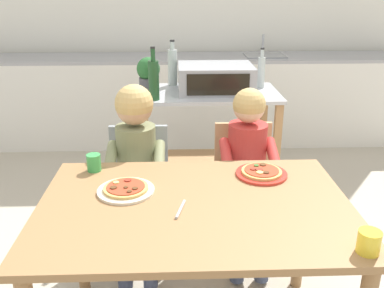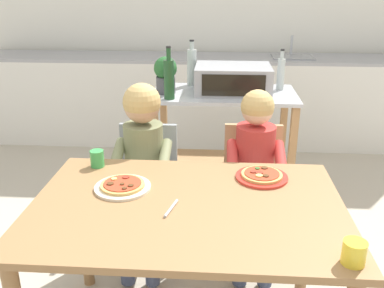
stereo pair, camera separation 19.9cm
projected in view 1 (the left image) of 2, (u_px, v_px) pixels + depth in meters
The scene contains 19 objects.
ground_plane at pixel (187, 210), 3.20m from camera, with size 12.47×12.47×0.00m, color #B7AD99.
back_wall_tiled at pixel (182, 7), 4.52m from camera, with size 5.29×0.14×2.70m.
kitchen_counter at pixel (183, 99), 4.46m from camera, with size 4.76×0.60×1.10m.
kitchen_island_cart at pixel (207, 129), 3.18m from camera, with size 1.03×0.57×0.86m.
toaster_oven at pixel (216, 78), 3.05m from camera, with size 0.53×0.41×0.19m.
bottle_brown_beer at pixel (173, 67), 3.22m from camera, with size 0.07×0.07×0.34m.
bottle_clear_vinegar at pixel (154, 79), 2.82m from camera, with size 0.07×0.07×0.35m.
bottle_tall_green_wine at pixel (261, 71), 3.15m from camera, with size 0.05×0.05×0.30m.
potted_herb_plant at pixel (149, 75), 2.97m from camera, with size 0.16×0.16×0.26m.
dining_table at pixel (195, 224), 1.81m from camera, with size 1.30×0.89×0.75m.
dining_chair_left at pixel (139, 185), 2.52m from camera, with size 0.36×0.36×0.81m.
dining_chair_right at pixel (244, 181), 2.57m from camera, with size 0.36×0.36×0.81m.
child_in_olive_shirt at pixel (136, 157), 2.33m from camera, with size 0.32×0.42×1.08m.
child_in_red_shirt at pixel (248, 160), 2.39m from camera, with size 0.32×0.42×1.05m.
pizza_plate_cream at pixel (126, 189), 1.86m from camera, with size 0.25×0.25×0.03m.
pizza_plate_red_rimmed at pixel (261, 173), 2.02m from camera, with size 0.24×0.24×0.03m.
drinking_cup_yellow at pixel (369, 242), 1.44m from camera, with size 0.08×0.08×0.08m, color yellow.
drinking_cup_green at pixel (94, 163), 2.06m from camera, with size 0.07×0.07×0.08m, color green.
serving_spoon at pixel (180, 209), 1.72m from camera, with size 0.01×0.01×0.14m, color #B7BABF.
Camera 1 is at (-0.07, -1.56, 1.61)m, focal length 39.86 mm.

